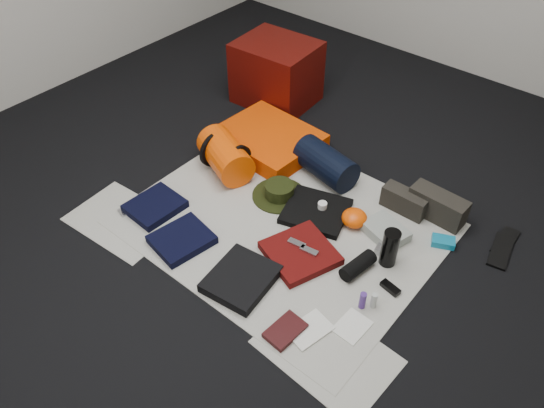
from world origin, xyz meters
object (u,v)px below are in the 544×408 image
Objects in this scene: red_cabinet at (276,73)px; paperback_book at (285,331)px; navy_duffel at (326,163)px; water_bottle at (390,248)px; sleeping_pad at (269,140)px; stuff_sack at (225,156)px; compact_camera at (384,251)px.

red_cabinet is 2.85× the size of paperback_book.
red_cabinet is at bearing 159.43° from navy_duffel.
water_bottle is at bearing -34.57° from red_cabinet.
navy_duffel is 1.79× the size of water_bottle.
sleeping_pad is 1.61× the size of stuff_sack.
water_bottle is at bearing 82.81° from paperback_book.
sleeping_pad is 1.41m from paperback_book.
red_cabinet is 2.48× the size of water_bottle.
water_bottle is 0.10m from compact_camera.
stuff_sack is at bearing -134.59° from navy_duffel.
sleeping_pad is at bearing 161.47° from water_bottle.
compact_camera is (1.06, -0.33, -0.04)m from sleeping_pad.
sleeping_pad reaches higher than paperback_book.
water_bottle is at bearing -18.53° from sleeping_pad.
red_cabinet reaches higher than stuff_sack.
sleeping_pad is at bearing -59.28° from red_cabinet.
stuff_sack is (-0.05, -0.35, 0.06)m from sleeping_pad.
stuff_sack is at bearing 172.77° from compact_camera.
sleeping_pad is at bearing -169.99° from navy_duffel.
paperback_book is (1.01, -0.68, -0.10)m from stuff_sack.
sleeping_pad is 0.36m from stuff_sack.
sleeping_pad is at bearing 154.51° from compact_camera.
red_cabinet reaches higher than navy_duffel.
sleeping_pad is 2.85× the size of water_bottle.
paperback_book is (0.96, -1.03, -0.04)m from sleeping_pad.
compact_camera is at bearing -16.22° from navy_duffel.
water_bottle is 1.15× the size of paperback_book.
compact_camera is (0.60, -0.32, -0.08)m from navy_duffel.
compact_camera is at bearing -34.06° from red_cabinet.
red_cabinet is 1.39× the size of navy_duffel.
water_bottle is at bearing -53.28° from compact_camera.
water_bottle is 2.30× the size of compact_camera.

